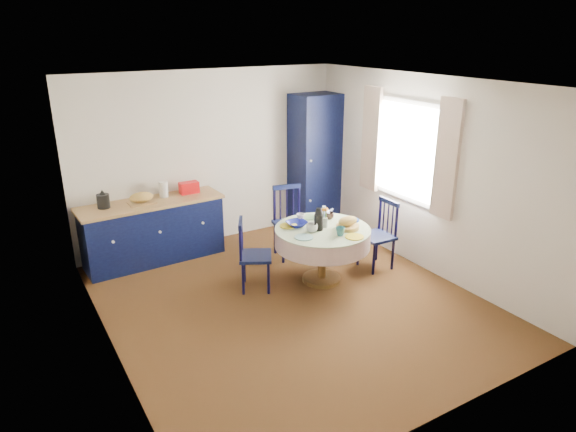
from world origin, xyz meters
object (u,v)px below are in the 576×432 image
at_px(mug_d, 301,218).
at_px(cobalt_bowl, 297,224).
at_px(kitchen_counter, 153,230).
at_px(chair_right, 379,234).
at_px(chair_left, 252,254).
at_px(pantry_cabinet, 315,161).
at_px(chair_far, 290,221).
at_px(mug_a, 312,228).
at_px(mug_b, 340,231).
at_px(mug_c, 329,216).
at_px(dining_table, 323,237).

xyz_separation_m(mug_d, cobalt_bowl, (-0.13, -0.11, -0.02)).
distance_m(kitchen_counter, chair_right, 3.04).
bearing_deg(chair_left, pantry_cabinet, -23.69).
bearing_deg(chair_far, mug_d, -96.85).
bearing_deg(mug_a, cobalt_bowl, 101.97).
height_order(mug_b, cobalt_bowl, mug_b).
height_order(mug_d, cobalt_bowl, mug_d).
bearing_deg(mug_c, pantry_cabinet, 62.45).
distance_m(pantry_cabinet, mug_d, 1.83).
bearing_deg(chair_left, mug_d, -56.34).
xyz_separation_m(chair_left, mug_b, (0.88, -0.57, 0.31)).
bearing_deg(kitchen_counter, pantry_cabinet, -1.39).
height_order(chair_right, mug_a, chair_right).
height_order(chair_far, chair_right, chair_far).
distance_m(mug_a, mug_b, 0.35).
height_order(chair_left, mug_d, chair_left).
xyz_separation_m(kitchen_counter, pantry_cabinet, (2.66, 0.04, 0.60)).
bearing_deg(mug_a, pantry_cabinet, 55.33).
relative_size(chair_far, mug_c, 8.54).
xyz_separation_m(dining_table, mug_b, (0.04, -0.30, 0.17)).
distance_m(dining_table, chair_right, 0.88).
bearing_deg(chair_left, mug_b, -94.28).
xyz_separation_m(dining_table, mug_a, (-0.19, -0.03, 0.17)).
bearing_deg(chair_far, mug_b, -80.00).
relative_size(kitchen_counter, chair_far, 1.94).
relative_size(kitchen_counter, chair_left, 2.16).
distance_m(chair_right, mug_b, 0.91).
relative_size(dining_table, mug_c, 10.12).
distance_m(dining_table, chair_far, 0.88).
height_order(dining_table, chair_left, dining_table).
bearing_deg(kitchen_counter, chair_right, -37.13).
height_order(dining_table, chair_far, chair_far).
distance_m(dining_table, chair_left, 0.90).
height_order(chair_far, mug_b, chair_far).
height_order(chair_far, cobalt_bowl, chair_far).
distance_m(pantry_cabinet, dining_table, 2.07).
bearing_deg(kitchen_counter, mug_d, -44.25).
xyz_separation_m(mug_b, mug_c, (0.21, 0.52, -0.01)).
bearing_deg(cobalt_bowl, mug_d, 40.86).
distance_m(chair_left, mug_b, 1.09).
xyz_separation_m(chair_left, mug_c, (1.09, -0.04, 0.31)).
height_order(pantry_cabinet, mug_b, pantry_cabinet).
xyz_separation_m(dining_table, chair_left, (-0.84, 0.27, -0.14)).
xyz_separation_m(kitchen_counter, mug_d, (1.51, -1.36, 0.32)).
distance_m(mug_b, mug_d, 0.65).
bearing_deg(dining_table, mug_a, -169.68).
relative_size(pantry_cabinet, dining_table, 1.78).
bearing_deg(pantry_cabinet, chair_left, -144.81).
xyz_separation_m(chair_right, mug_a, (-1.05, 0.01, 0.30)).
bearing_deg(chair_left, cobalt_bowl, -65.66).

